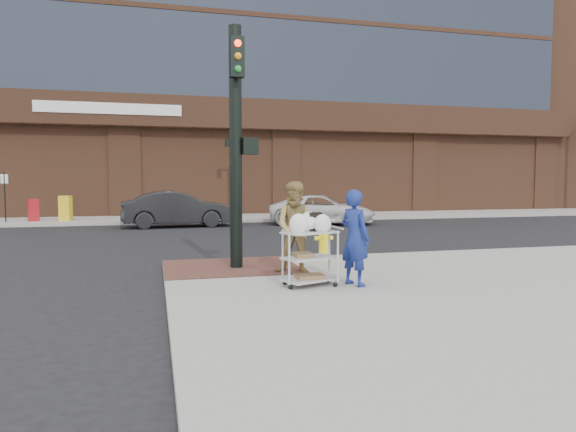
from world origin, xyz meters
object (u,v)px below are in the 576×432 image
object	(u,v)px
sedan_dark	(177,209)
minivan_white	(322,210)
fire_hydrant	(324,239)
lamp_post	(239,168)
traffic_signal_pole	(237,140)
woman_blue	(355,238)
utility_cart	(310,253)
pedestrian_tan	(297,227)

from	to	relation	value
sedan_dark	minivan_white	distance (m)	6.38
fire_hydrant	lamp_post	bearing A→B (deg)	88.66
traffic_signal_pole	fire_hydrant	xyz separation A→B (m)	(2.14, 0.69, -2.21)
sedan_dark	fire_hydrant	bearing A→B (deg)	-169.04
woman_blue	minivan_white	bearing A→B (deg)	-41.16
lamp_post	fire_hydrant	xyz separation A→B (m)	(-0.34, -14.54, -1.99)
lamp_post	utility_cart	bearing A→B (deg)	-95.10
utility_cart	minivan_white	bearing A→B (deg)	70.73
traffic_signal_pole	utility_cart	distance (m)	3.15
pedestrian_tan	utility_cart	bearing A→B (deg)	-70.65
sedan_dark	fire_hydrant	xyz separation A→B (m)	(2.88, -10.96, -0.14)
woman_blue	lamp_post	bearing A→B (deg)	-27.58
pedestrian_tan	sedan_dark	xyz separation A→B (m)	(-1.79, 12.54, -0.29)
pedestrian_tan	lamp_post	bearing A→B (deg)	109.65
woman_blue	utility_cart	distance (m)	0.83
minivan_white	woman_blue	bearing A→B (deg)	-176.93
lamp_post	pedestrian_tan	distance (m)	16.25
fire_hydrant	sedan_dark	bearing A→B (deg)	104.71
lamp_post	utility_cart	xyz separation A→B (m)	(-1.55, -17.39, -1.88)
traffic_signal_pole	sedan_dark	world-z (taller)	traffic_signal_pole
traffic_signal_pole	sedan_dark	xyz separation A→B (m)	(-0.74, 11.66, -2.06)
minivan_white	utility_cart	distance (m)	14.26
woman_blue	sedan_dark	xyz separation A→B (m)	(-2.44, 13.97, -0.22)
woman_blue	minivan_white	xyz separation A→B (m)	(3.93, 13.61, -0.33)
woman_blue	sedan_dark	distance (m)	14.18
fire_hydrant	traffic_signal_pole	bearing A→B (deg)	-162.04
minivan_white	pedestrian_tan	bearing A→B (deg)	178.57
pedestrian_tan	utility_cart	xyz separation A→B (m)	(-0.12, -1.27, -0.33)
lamp_post	pedestrian_tan	bearing A→B (deg)	-95.07
woman_blue	fire_hydrant	bearing A→B (deg)	-33.33
sedan_dark	minivan_white	world-z (taller)	sedan_dark
pedestrian_tan	fire_hydrant	world-z (taller)	pedestrian_tan
traffic_signal_pole	woman_blue	distance (m)	3.41
woman_blue	fire_hydrant	world-z (taller)	woman_blue
sedan_dark	utility_cart	xyz separation A→B (m)	(1.67, -13.82, -0.03)
utility_cart	fire_hydrant	world-z (taller)	utility_cart
lamp_post	traffic_signal_pole	xyz separation A→B (m)	(-2.48, -15.23, 0.21)
utility_cart	sedan_dark	bearing A→B (deg)	96.88
lamp_post	minivan_white	size ratio (longest dim) A/B	0.84
traffic_signal_pole	fire_hydrant	bearing A→B (deg)	17.96
woman_blue	utility_cart	bearing A→B (deg)	53.90
lamp_post	pedestrian_tan	xyz separation A→B (m)	(-1.43, -16.12, -1.56)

